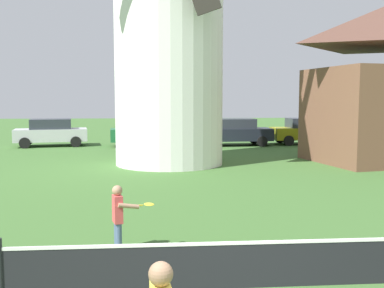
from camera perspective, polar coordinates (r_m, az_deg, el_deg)
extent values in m
cylinder|color=white|center=(18.97, -2.96, 13.43)|extent=(4.43, 4.43, 10.52)
cylinder|color=black|center=(5.99, -22.95, -15.93)|extent=(0.06, 0.06, 1.10)
cube|color=black|center=(5.68, 1.65, -15.30)|extent=(4.78, 0.01, 0.55)
cube|color=white|center=(5.59, 1.66, -12.47)|extent=(4.78, 0.02, 0.04)
sphere|color=#89664C|center=(3.88, -3.96, -16.03)|extent=(0.21, 0.21, 0.21)
cylinder|color=slate|center=(8.32, -9.41, -11.42)|extent=(0.11, 0.11, 0.55)
cylinder|color=slate|center=(8.18, -9.21, -11.70)|extent=(0.11, 0.11, 0.55)
cube|color=#DB4C4C|center=(8.11, -9.37, -8.08)|extent=(0.21, 0.30, 0.49)
sphere|color=tan|center=(8.04, -9.41, -5.81)|extent=(0.18, 0.18, 0.18)
cylinder|color=tan|center=(8.28, -9.61, -7.94)|extent=(0.08, 0.08, 0.36)
cylinder|color=tan|center=(7.98, -8.00, -7.75)|extent=(0.38, 0.18, 0.14)
cylinder|color=yellow|center=(8.02, -6.98, -7.68)|extent=(0.22, 0.09, 0.04)
ellipsoid|color=yellow|center=(8.07, -5.45, -7.57)|extent=(0.24, 0.28, 0.03)
cube|color=silver|center=(27.10, -17.35, 1.10)|extent=(4.23, 2.39, 0.70)
cube|color=#2D333D|center=(27.06, -17.39, 2.43)|extent=(2.47, 1.87, 0.56)
cylinder|color=black|center=(27.95, -14.47, 0.59)|extent=(0.62, 0.28, 0.60)
cylinder|color=black|center=(26.25, -14.44, 0.27)|extent=(0.62, 0.28, 0.60)
cylinder|color=black|center=(28.06, -20.02, 0.45)|extent=(0.62, 0.28, 0.60)
cylinder|color=black|center=(26.38, -20.35, 0.12)|extent=(0.62, 0.28, 0.60)
cube|color=#1E6638|center=(26.14, -5.83, 1.17)|extent=(4.16, 2.06, 0.70)
cube|color=#2D333D|center=(26.10, -5.84, 2.55)|extent=(2.38, 1.70, 0.56)
cylinder|color=black|center=(27.14, -3.06, 0.62)|extent=(0.61, 0.23, 0.60)
cylinder|color=black|center=(25.46, -2.61, 0.29)|extent=(0.61, 0.23, 0.60)
cylinder|color=black|center=(26.96, -8.85, 0.53)|extent=(0.61, 0.23, 0.60)
cylinder|color=black|center=(25.27, -8.78, 0.18)|extent=(0.61, 0.23, 0.60)
cube|color=#1E232D|center=(26.36, 5.15, 1.22)|extent=(4.54, 1.92, 0.70)
cube|color=#2D333D|center=(26.32, 5.17, 2.59)|extent=(2.57, 1.62, 0.56)
cylinder|color=black|center=(27.57, 7.84, 0.66)|extent=(0.61, 0.21, 0.60)
cylinder|color=black|center=(25.94, 8.82, 0.33)|extent=(0.61, 0.21, 0.60)
cylinder|color=black|center=(26.94, 1.61, 0.59)|extent=(0.61, 0.21, 0.60)
cylinder|color=black|center=(25.27, 2.21, 0.25)|extent=(0.61, 0.21, 0.60)
cube|color=#999919|center=(27.95, 14.40, 1.32)|extent=(4.34, 1.83, 0.70)
cube|color=#2D333D|center=(27.91, 14.43, 2.61)|extent=(2.45, 1.57, 0.56)
cylinder|color=black|center=(29.30, 16.47, 0.77)|extent=(0.61, 0.20, 0.60)
cylinder|color=black|center=(27.75, 17.82, 0.47)|extent=(0.61, 0.20, 0.60)
cylinder|color=black|center=(28.30, 11.01, 0.73)|extent=(0.61, 0.20, 0.60)
cylinder|color=black|center=(26.69, 12.09, 0.42)|extent=(0.61, 0.20, 0.60)
cylinder|color=black|center=(30.00, 20.20, 0.76)|extent=(0.62, 0.26, 0.60)
cylinder|color=black|center=(28.58, 22.01, 0.47)|extent=(0.62, 0.26, 0.60)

